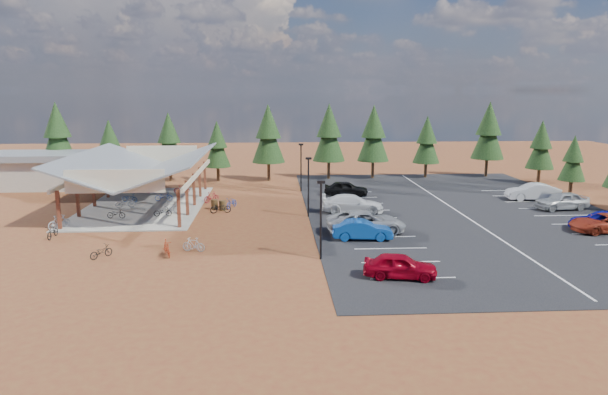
{
  "coord_description": "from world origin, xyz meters",
  "views": [
    {
      "loc": [
        2.0,
        -43.28,
        10.67
      ],
      "look_at": [
        4.64,
        2.26,
        1.64
      ],
      "focal_mm": 32.0,
      "sensor_mm": 36.0,
      "label": 1
    }
  ],
  "objects_px": {
    "bike_7": "(182,189)",
    "car_1": "(362,230)",
    "bike_pavilion": "(143,166)",
    "car_9": "(533,192)",
    "bike_2": "(130,198)",
    "bike_4": "(163,212)",
    "bike_9": "(59,222)",
    "trash_bin_0": "(223,206)",
    "bike_8": "(53,232)",
    "bike_13": "(194,245)",
    "lamp_post_0": "(321,214)",
    "car_3": "(352,204)",
    "car_8": "(562,201)",
    "lamp_post_1": "(308,183)",
    "bike_0": "(116,214)",
    "outbuilding": "(39,170)",
    "bike_16": "(221,208)",
    "bike_15": "(211,197)",
    "car_0": "(400,266)",
    "bike_1": "(125,202)",
    "bike_14": "(232,203)",
    "car_7": "(602,220)",
    "bike_5": "(171,207)",
    "car_2": "(366,222)",
    "bike_11": "(167,248)",
    "car_6": "(603,223)",
    "bike_3": "(145,189)",
    "trash_bin_1": "(215,205)",
    "bike_6": "(164,196)",
    "car_4": "(346,188)"
  },
  "relations": [
    {
      "from": "bike_0",
      "to": "bike_16",
      "type": "xyz_separation_m",
      "value": [
        8.55,
        1.92,
        -0.02
      ]
    },
    {
      "from": "bike_1",
      "to": "bike_14",
      "type": "relative_size",
      "value": 0.93
    },
    {
      "from": "trash_bin_1",
      "to": "bike_1",
      "type": "height_order",
      "value": "bike_1"
    },
    {
      "from": "trash_bin_0",
      "to": "bike_4",
      "type": "height_order",
      "value": "trash_bin_0"
    },
    {
      "from": "bike_5",
      "to": "car_8",
      "type": "height_order",
      "value": "car_8"
    },
    {
      "from": "car_7",
      "to": "bike_2",
      "type": "bearing_deg",
      "value": -97.41
    },
    {
      "from": "lamp_post_1",
      "to": "bike_0",
      "type": "distance_m",
      "value": 16.4
    },
    {
      "from": "bike_2",
      "to": "car_1",
      "type": "xyz_separation_m",
      "value": [
        20.25,
        -14.31,
        0.25
      ]
    },
    {
      "from": "bike_1",
      "to": "bike_9",
      "type": "bearing_deg",
      "value": 141.23
    },
    {
      "from": "bike_13",
      "to": "bike_16",
      "type": "bearing_deg",
      "value": -166.99
    },
    {
      "from": "bike_14",
      "to": "car_3",
      "type": "distance_m",
      "value": 11.15
    },
    {
      "from": "lamp_post_0",
      "to": "bike_1",
      "type": "height_order",
      "value": "lamp_post_0"
    },
    {
      "from": "bike_6",
      "to": "bike_7",
      "type": "height_order",
      "value": "bike_7"
    },
    {
      "from": "bike_pavilion",
      "to": "car_9",
      "type": "distance_m",
      "value": 37.65
    },
    {
      "from": "bike_15",
      "to": "car_4",
      "type": "relative_size",
      "value": 0.39
    },
    {
      "from": "bike_3",
      "to": "car_1",
      "type": "xyz_separation_m",
      "value": [
        19.85,
        -18.88,
        0.21
      ]
    },
    {
      "from": "trash_bin_0",
      "to": "outbuilding",
      "type": "bearing_deg",
      "value": 148.59
    },
    {
      "from": "lamp_post_0",
      "to": "car_9",
      "type": "distance_m",
      "value": 28.71
    },
    {
      "from": "outbuilding",
      "to": "bike_1",
      "type": "relative_size",
      "value": 6.22
    },
    {
      "from": "bike_0",
      "to": "bike_3",
      "type": "bearing_deg",
      "value": 5.08
    },
    {
      "from": "bike_8",
      "to": "car_8",
      "type": "bearing_deg",
      "value": 10.05
    },
    {
      "from": "outbuilding",
      "to": "lamp_post_1",
      "type": "relative_size",
      "value": 2.14
    },
    {
      "from": "lamp_post_0",
      "to": "bike_11",
      "type": "bearing_deg",
      "value": 172.85
    },
    {
      "from": "trash_bin_0",
      "to": "bike_8",
      "type": "distance_m",
      "value": 14.53
    },
    {
      "from": "bike_4",
      "to": "bike_9",
      "type": "xyz_separation_m",
      "value": [
        -7.34,
        -3.48,
        0.05
      ]
    },
    {
      "from": "outbuilding",
      "to": "bike_13",
      "type": "relative_size",
      "value": 6.85
    },
    {
      "from": "car_2",
      "to": "car_8",
      "type": "distance_m",
      "value": 20.4
    },
    {
      "from": "car_3",
      "to": "car_8",
      "type": "height_order",
      "value": "car_8"
    },
    {
      "from": "lamp_post_0",
      "to": "bike_15",
      "type": "height_order",
      "value": "lamp_post_0"
    },
    {
      "from": "outbuilding",
      "to": "trash_bin_0",
      "type": "height_order",
      "value": "outbuilding"
    },
    {
      "from": "bike_13",
      "to": "car_1",
      "type": "distance_m",
      "value": 12.02
    },
    {
      "from": "bike_0",
      "to": "bike_4",
      "type": "xyz_separation_m",
      "value": [
        3.77,
        0.54,
        -0.01
      ]
    },
    {
      "from": "bike_15",
      "to": "car_7",
      "type": "bearing_deg",
      "value": -155.32
    },
    {
      "from": "bike_0",
      "to": "car_6",
      "type": "distance_m",
      "value": 38.91
    },
    {
      "from": "bike_3",
      "to": "lamp_post_0",
      "type": "bearing_deg",
      "value": -125.91
    },
    {
      "from": "outbuilding",
      "to": "bike_16",
      "type": "height_order",
      "value": "outbuilding"
    },
    {
      "from": "outbuilding",
      "to": "car_6",
      "type": "distance_m",
      "value": 55.91
    },
    {
      "from": "bike_0",
      "to": "bike_14",
      "type": "xyz_separation_m",
      "value": [
        9.38,
        4.03,
        -0.0
      ]
    },
    {
      "from": "bike_15",
      "to": "car_0",
      "type": "distance_m",
      "value": 26.15
    },
    {
      "from": "bike_13",
      "to": "car_9",
      "type": "relative_size",
      "value": 0.32
    },
    {
      "from": "bike_2",
      "to": "bike_9",
      "type": "height_order",
      "value": "bike_9"
    },
    {
      "from": "outbuilding",
      "to": "bike_1",
      "type": "xyz_separation_m",
      "value": [
        12.47,
        -11.94,
        -1.4
      ]
    },
    {
      "from": "bike_5",
      "to": "bike_11",
      "type": "distance_m",
      "value": 12.68
    },
    {
      "from": "bike_4",
      "to": "bike_9",
      "type": "bearing_deg",
      "value": 110.9
    },
    {
      "from": "car_3",
      "to": "bike_15",
      "type": "bearing_deg",
      "value": 72.61
    },
    {
      "from": "bike_5",
      "to": "car_8",
      "type": "distance_m",
      "value": 35.14
    },
    {
      "from": "bike_1",
      "to": "bike_13",
      "type": "height_order",
      "value": "bike_1"
    },
    {
      "from": "outbuilding",
      "to": "car_6",
      "type": "bearing_deg",
      "value": -23.76
    },
    {
      "from": "bike_14",
      "to": "bike_8",
      "type": "bearing_deg",
      "value": -119.51
    },
    {
      "from": "bike_7",
      "to": "car_1",
      "type": "bearing_deg",
      "value": -145.29
    }
  ]
}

